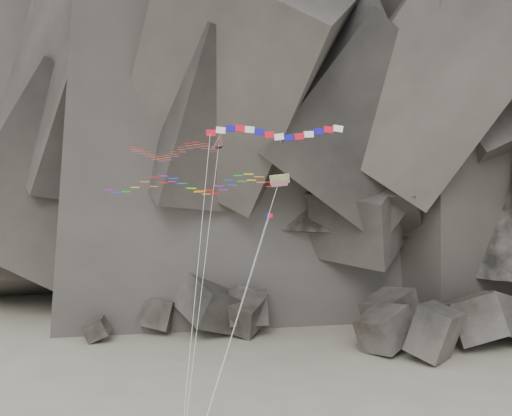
% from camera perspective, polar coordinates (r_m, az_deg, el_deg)
% --- Properties ---
extents(headland, '(110.00, 70.00, 84.00)m').
position_cam_1_polar(headland, '(117.59, 6.25, 13.26)').
color(headland, '#4B433E').
rests_on(headland, ground).
extents(boulder_field, '(73.61, 16.89, 8.69)m').
position_cam_1_polar(boulder_field, '(84.73, 8.14, -10.15)').
color(boulder_field, '#47423F').
rests_on(boulder_field, ground).
extents(delta_kite, '(9.06, 15.10, 24.07)m').
position_cam_1_polar(delta_kite, '(52.86, -7.76, 5.09)').
color(delta_kite, red).
rests_on(delta_kite, ground).
extents(banner_kite, '(10.15, 13.99, 24.44)m').
position_cam_1_polar(banner_kite, '(48.45, 1.58, 6.60)').
color(banner_kite, red).
rests_on(banner_kite, ground).
extents(parafoil_kite, '(15.05, 10.84, 20.82)m').
position_cam_1_polar(parafoil_kite, '(48.06, -6.41, 2.16)').
color(parafoil_kite, '#EBF10D').
rests_on(parafoil_kite, ground).
extents(pennant_kite, '(4.39, 10.07, 17.91)m').
position_cam_1_polar(pennant_kite, '(44.60, -0.75, -6.87)').
color(pennant_kite, red).
rests_on(pennant_kite, ground).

